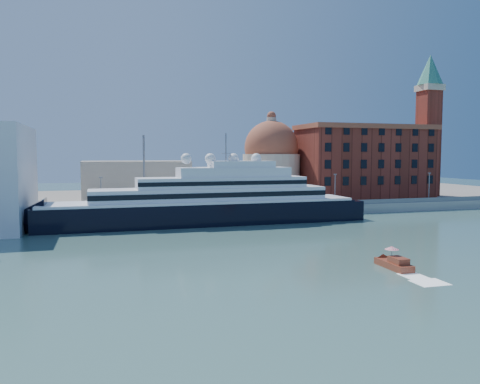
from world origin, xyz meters
name	(u,v)px	position (x,y,z in m)	size (l,w,h in m)	color
ground	(271,240)	(0.00, 0.00, 0.00)	(400.00, 400.00, 0.00)	#37605C
quay	(224,212)	(0.00, 34.00, 1.25)	(180.00, 10.00, 2.50)	gray
land	(193,198)	(0.00, 75.00, 1.00)	(260.00, 72.00, 2.00)	slate
quay_fence	(229,206)	(0.00, 29.50, 3.10)	(180.00, 0.10, 1.20)	slate
superyacht	(193,206)	(-10.14, 23.00, 4.18)	(81.06, 11.24, 24.23)	black
water_taxi	(394,263)	(8.53, -25.89, 0.76)	(2.40, 6.69, 3.15)	maroon
warehouse	(365,161)	(52.00, 52.00, 13.79)	(43.00, 19.00, 23.25)	maroon
campanile	(429,116)	(76.00, 52.00, 28.76)	(8.40, 8.40, 47.00)	maroon
church	(224,171)	(6.39, 57.72, 10.91)	(66.00, 18.00, 25.50)	beige
lamp_posts	(175,179)	(-12.67, 32.27, 9.84)	(120.80, 2.40, 18.00)	slate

